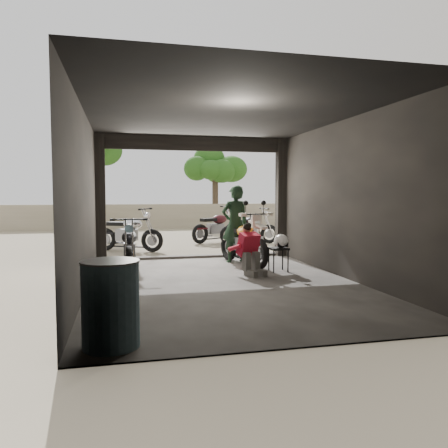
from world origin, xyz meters
name	(u,v)px	position (x,y,z in m)	size (l,w,h in m)	color
ground	(224,285)	(0.00, 0.00, 0.00)	(80.00, 80.00, 0.00)	#7A6D56
garage	(218,216)	(0.00, 0.55, 1.28)	(7.00, 7.13, 3.20)	#2D2B28
boundary_wall	(160,216)	(0.00, 14.00, 0.60)	(18.00, 0.30, 1.20)	gray
tree_left	(95,143)	(-3.00, 12.50, 3.99)	(2.20, 2.20, 5.60)	#382B1E
tree_right	(215,157)	(2.80, 14.00, 3.56)	(2.20, 2.20, 5.00)	#382B1E
main_bike	(243,238)	(0.97, 2.18, 0.65)	(0.80, 1.94, 1.30)	beige
left_bike	(129,244)	(-1.71, 2.08, 0.60)	(0.73, 1.77, 1.20)	black
outside_bike_a	(128,230)	(-1.69, 5.32, 0.65)	(0.79, 1.92, 1.30)	black
outside_bike_b	(217,224)	(1.39, 7.11, 0.64)	(0.78, 1.90, 1.29)	#3D0E13
outside_bike_c	(250,226)	(2.36, 6.30, 0.62)	(0.75, 1.83, 1.23)	black
rider	(235,224)	(0.87, 2.54, 0.96)	(0.70, 0.46, 1.92)	black
mechanic	(251,251)	(0.76, 0.78, 0.53)	(0.54, 0.73, 1.05)	red
stool	(278,251)	(1.46, 1.05, 0.47)	(0.39, 0.39, 0.54)	black
helmet	(281,241)	(1.51, 1.02, 0.69)	(0.32, 0.33, 0.30)	white
oil_drum	(111,305)	(-2.00, -3.00, 0.49)	(0.63, 0.63, 0.98)	#446673
sign_post	(327,197)	(3.42, 2.71, 1.64)	(0.81, 0.08, 2.43)	black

